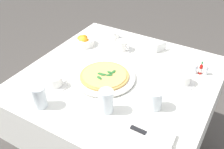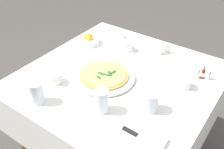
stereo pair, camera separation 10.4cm
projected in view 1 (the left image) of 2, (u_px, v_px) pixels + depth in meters
name	position (u px, v px, depth m)	size (l,w,h in m)	color
dining_table	(119.00, 93.00, 1.59)	(1.06, 1.06, 0.72)	white
pizza_plate	(104.00, 77.00, 1.49)	(0.35, 0.35, 0.02)	white
pizza	(104.00, 75.00, 1.48)	(0.28, 0.28, 0.02)	tan
coffee_cup_left_edge	(123.00, 46.00, 1.74)	(0.13, 0.13, 0.07)	white
coffee_cup_center_back	(184.00, 80.00, 1.44)	(0.13, 0.13, 0.06)	white
coffee_cup_far_right	(114.00, 36.00, 1.86)	(0.13, 0.13, 0.06)	white
coffee_cup_far_left	(55.00, 82.00, 1.42)	(0.13, 0.13, 0.06)	white
water_glass_near_left	(106.00, 102.00, 1.25)	(0.07, 0.07, 0.12)	white
water_glass_back_corner	(40.00, 98.00, 1.28)	(0.07, 0.07, 0.12)	white
water_glass_right_edge	(155.00, 101.00, 1.27)	(0.07, 0.07, 0.10)	white
napkin_folded	(148.00, 137.00, 1.13)	(0.23, 0.15, 0.02)	white
dinner_knife	(149.00, 135.00, 1.12)	(0.20, 0.02, 0.01)	silver
citrus_bowl	(83.00, 41.00, 1.80)	(0.15, 0.15, 0.07)	white
hot_sauce_bottle	(201.00, 69.00, 1.51)	(0.02, 0.02, 0.08)	#B7140F
salt_shaker	(206.00, 71.00, 1.51)	(0.03, 0.03, 0.06)	white
pepper_shaker	(195.00, 70.00, 1.52)	(0.03, 0.03, 0.06)	white
menu_card	(161.00, 47.00, 1.72)	(0.04, 0.08, 0.06)	white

